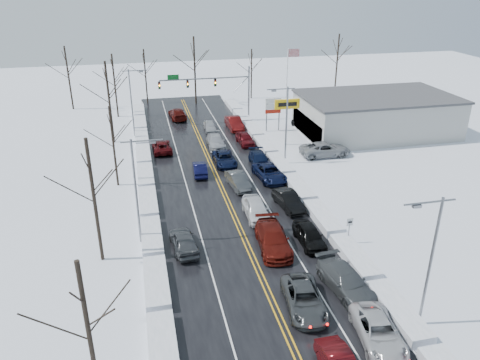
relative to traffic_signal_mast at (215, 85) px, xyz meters
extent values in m
plane|color=silver|center=(-3.45, -27.99, -5.48)|extent=(160.00, 160.00, 0.00)
cube|color=black|center=(-3.45, -25.99, -5.47)|extent=(14.00, 84.00, 0.01)
cube|color=white|center=(-11.05, -25.99, -5.48)|extent=(1.68, 72.00, 0.73)
cube|color=white|center=(4.15, -25.99, -5.48)|extent=(1.68, 72.00, 0.73)
cylinder|color=slate|center=(5.05, 0.01, -1.48)|extent=(0.24, 0.24, 8.00)
cylinder|color=slate|center=(-1.45, 0.01, 1.02)|extent=(13.00, 0.18, 0.18)
cylinder|color=slate|center=(3.85, 0.01, -0.08)|extent=(2.33, 0.10, 2.33)
cube|color=#0C591E|center=(-5.95, 0.01, 1.42)|extent=(1.60, 0.08, 0.70)
cube|color=black|center=(0.05, 0.01, 0.37)|extent=(0.32, 0.25, 1.05)
sphere|color=#3F0705|center=(0.05, -0.15, 0.67)|extent=(0.20, 0.20, 0.20)
sphere|color=orange|center=(0.05, -0.15, 0.37)|extent=(0.22, 0.22, 0.22)
sphere|color=black|center=(0.05, -0.15, 0.07)|extent=(0.20, 0.20, 0.20)
cube|color=black|center=(-3.95, 0.01, 0.37)|extent=(0.32, 0.25, 1.05)
sphere|color=#3F0705|center=(-3.95, -0.15, 0.67)|extent=(0.20, 0.20, 0.20)
sphere|color=orange|center=(-3.95, -0.15, 0.37)|extent=(0.22, 0.22, 0.22)
sphere|color=black|center=(-3.95, -0.15, 0.07)|extent=(0.20, 0.20, 0.20)
cube|color=black|center=(-7.95, 0.01, 0.37)|extent=(0.32, 0.25, 1.05)
sphere|color=#3F0705|center=(-7.95, -0.15, 0.67)|extent=(0.20, 0.20, 0.20)
sphere|color=orange|center=(-7.95, -0.15, 0.37)|extent=(0.22, 0.22, 0.22)
sphere|color=black|center=(-7.95, -0.15, 0.07)|extent=(0.20, 0.20, 0.20)
cylinder|color=slate|center=(7.05, -11.99, -2.68)|extent=(0.20, 0.20, 5.60)
cube|color=yellow|center=(7.05, -11.99, -0.08)|extent=(3.20, 0.30, 1.20)
cube|color=black|center=(7.05, -12.16, -0.08)|extent=(2.40, 0.04, 0.50)
cylinder|color=slate|center=(6.15, -5.99, -3.48)|extent=(0.16, 0.16, 4.00)
cylinder|color=slate|center=(7.95, -5.99, -3.48)|extent=(0.16, 0.16, 4.00)
cube|color=white|center=(7.05, -5.99, -1.18)|extent=(2.20, 0.22, 0.70)
cube|color=white|center=(7.05, -5.99, -1.98)|extent=(2.20, 0.22, 0.70)
cube|color=#A51B0C|center=(7.05, -5.99, -2.68)|extent=(2.20, 0.22, 0.50)
cylinder|color=slate|center=(4.75, -35.99, -4.38)|extent=(0.08, 0.08, 2.20)
cube|color=white|center=(4.75, -35.99, -3.48)|extent=(0.55, 0.05, 0.70)
cube|color=black|center=(4.75, -36.03, -3.48)|extent=(0.35, 0.02, 0.15)
cylinder|color=silver|center=(11.55, 2.01, -0.48)|extent=(0.14, 0.14, 10.00)
cube|color=#A3A49F|center=(20.55, -9.99, -2.98)|extent=(20.00, 12.00, 5.00)
cube|color=#262628|center=(10.60, -9.99, -3.88)|extent=(0.10, 11.00, 2.80)
cube|color=#3F3F42|center=(20.55, -9.99, -0.33)|extent=(20.40, 12.40, 0.30)
cylinder|color=slate|center=(5.05, -45.99, -0.98)|extent=(0.18, 0.18, 9.00)
cylinder|color=slate|center=(4.25, -45.99, 3.32)|extent=(3.20, 0.12, 0.12)
cube|color=slate|center=(3.45, -45.99, 3.17)|extent=(0.50, 0.25, 0.18)
cylinder|color=slate|center=(5.05, -17.99, -0.98)|extent=(0.18, 0.18, 9.00)
cylinder|color=slate|center=(4.25, -17.99, 3.32)|extent=(3.20, 0.12, 0.12)
cube|color=slate|center=(3.45, -17.99, 3.17)|extent=(0.50, 0.25, 0.18)
cylinder|color=slate|center=(-11.95, -31.99, -0.98)|extent=(0.18, 0.18, 9.00)
cylinder|color=slate|center=(-11.15, -31.99, 3.32)|extent=(3.20, 0.12, 0.12)
cube|color=slate|center=(-10.35, -31.99, 3.17)|extent=(0.50, 0.25, 0.18)
cylinder|color=slate|center=(-11.95, -3.99, -0.98)|extent=(0.18, 0.18, 9.00)
cylinder|color=slate|center=(-11.15, -3.99, 3.32)|extent=(3.20, 0.12, 0.12)
cube|color=slate|center=(-10.35, -3.99, 3.17)|extent=(0.50, 0.25, 0.18)
cylinder|color=#2D231C|center=(-14.45, -47.99, -0.98)|extent=(0.24, 0.24, 9.00)
cylinder|color=#2D231C|center=(-14.95, -33.99, -0.48)|extent=(0.27, 0.27, 10.00)
cylinder|color=#2D231C|center=(-13.95, -19.99, -1.23)|extent=(0.23, 0.23, 8.50)
cylinder|color=#2D231C|center=(-14.65, -5.99, -0.23)|extent=(0.28, 0.28, 10.50)
cylinder|color=#2D231C|center=(-14.25, 6.01, -0.73)|extent=(0.25, 0.25, 9.50)
cylinder|color=#2D231C|center=(-21.45, 12.01, -0.48)|extent=(0.27, 0.27, 10.00)
cylinder|color=#2D231C|center=(-9.45, 13.01, -0.98)|extent=(0.24, 0.24, 9.00)
cylinder|color=#2D231C|center=(-1.45, 11.01, 0.02)|extent=(0.29, 0.29, 11.00)
cylinder|color=#2D231C|center=(8.55, 12.51, -1.23)|extent=(0.23, 0.23, 8.50)
cylinder|color=#2D231C|center=(24.55, 13.01, -0.23)|extent=(0.28, 0.28, 10.50)
imported|color=#3C3F40|center=(-1.58, -42.91, -5.48)|extent=(3.03, 5.53, 1.47)
imported|color=#52100B|center=(-1.51, -35.34, -5.48)|extent=(2.90, 6.07, 1.71)
imported|color=white|center=(-1.54, -29.94, -5.48)|extent=(2.10, 4.96, 1.67)
imported|color=#383B3D|center=(-1.74, -23.32, -5.48)|extent=(2.11, 4.67, 1.49)
imported|color=black|center=(-1.89, -16.82, -5.48)|extent=(2.34, 5.03, 1.40)
imported|color=#A2A5AA|center=(-1.88, -10.79, -5.48)|extent=(2.28, 5.22, 1.49)
imported|color=#A6A8AE|center=(-1.54, -4.00, -5.48)|extent=(1.68, 3.96, 1.34)
imported|color=#BDBEC0|center=(1.75, -46.79, -5.48)|extent=(3.04, 5.43, 1.43)
imported|color=#444749|center=(1.89, -41.78, -5.48)|extent=(3.01, 5.89, 1.64)
imported|color=black|center=(1.62, -35.31, -5.48)|extent=(1.85, 4.58, 1.56)
imported|color=black|center=(1.91, -28.82, -5.48)|extent=(2.13, 4.80, 1.53)
imported|color=black|center=(2.00, -22.04, -5.48)|extent=(3.02, 5.65, 1.51)
imported|color=black|center=(1.92, -18.12, -5.48)|extent=(2.41, 5.18, 1.46)
imported|color=#4C0A0F|center=(2.00, -10.62, -5.48)|extent=(1.99, 4.51, 1.51)
imported|color=#4E0A0A|center=(1.97, -4.07, -5.48)|extent=(1.95, 5.27, 1.72)
imported|color=black|center=(-5.13, -19.11, -5.48)|extent=(1.67, 4.19, 1.36)
imported|color=#47090C|center=(-8.70, -10.96, -5.48)|extent=(2.36, 4.90, 1.35)
imported|color=#470D09|center=(-5.38, 2.80, -5.48)|extent=(2.63, 5.65, 1.60)
imported|color=#434549|center=(-8.56, -33.99, -5.48)|extent=(2.27, 4.81, 1.59)
imported|color=gray|center=(10.50, -16.80, -5.48)|extent=(6.14, 2.84, 1.71)
imported|color=#47494C|center=(13.39, -13.22, -5.48)|extent=(2.18, 4.99, 1.43)
imported|color=black|center=(11.66, -6.12, -5.48)|extent=(2.71, 5.29, 1.72)
camera|label=1|loc=(-11.23, -66.38, 15.14)|focal=35.00mm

